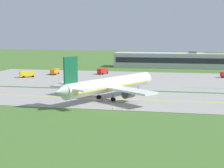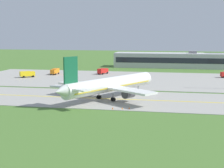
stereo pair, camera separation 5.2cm
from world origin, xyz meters
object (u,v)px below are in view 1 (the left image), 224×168
(airplane_lead, at_px, (109,85))
(service_truck_baggage, at_px, (27,74))
(service_truck_fuel, at_px, (103,71))
(service_truck_pushback, at_px, (55,71))

(airplane_lead, height_order, service_truck_baggage, airplane_lead)
(service_truck_baggage, bearing_deg, service_truck_fuel, 31.22)
(service_truck_baggage, distance_m, service_truck_pushback, 13.87)
(service_truck_pushback, bearing_deg, airplane_lead, -55.87)
(airplane_lead, relative_size, service_truck_fuel, 5.72)
(airplane_lead, xyz_separation_m, service_truck_pushback, (-34.91, 51.52, -2.60))
(airplane_lead, distance_m, service_truck_baggage, 58.51)
(airplane_lead, relative_size, service_truck_baggage, 6.04)
(service_truck_baggage, relative_size, service_truck_pushback, 0.99)
(service_truck_baggage, bearing_deg, airplane_lead, -43.17)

